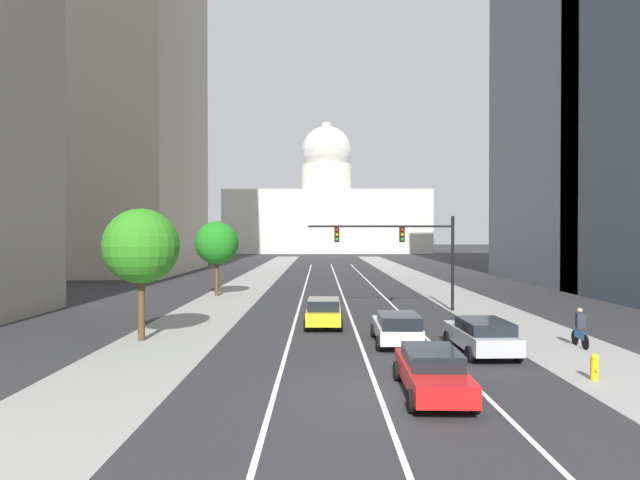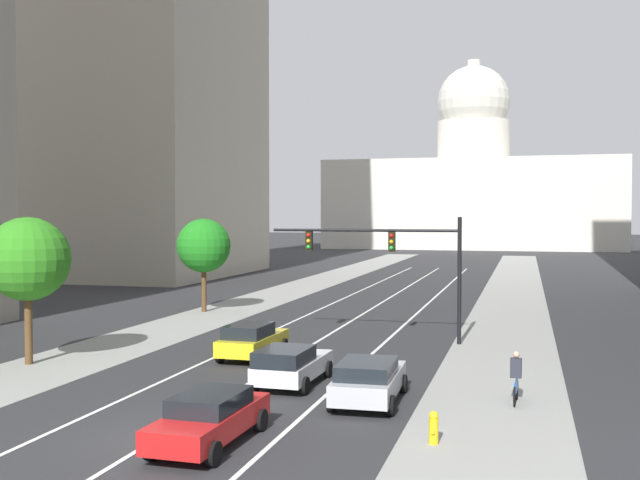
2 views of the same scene
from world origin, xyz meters
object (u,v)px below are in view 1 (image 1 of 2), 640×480
at_px(car_yellow, 323,312).
at_px(traffic_signal_mast, 403,243).
at_px(car_red, 431,371).
at_px(street_tree_mid_left, 140,246).
at_px(capitol_building, 326,213).
at_px(fire_hydrant, 593,367).
at_px(cyclist, 579,328).
at_px(car_silver, 480,335).
at_px(car_white, 396,327).
at_px(street_tree_near_left, 216,243).

xyz_separation_m(car_yellow, traffic_signal_mast, (5.22, 5.90, 3.56)).
xyz_separation_m(car_red, street_tree_mid_left, (-11.71, 8.28, 3.62)).
bearing_deg(capitol_building, street_tree_mid_left, -94.79).
relative_size(capitol_building, fire_hydrant, 58.55).
bearing_deg(street_tree_mid_left, car_yellow, 23.66).
distance_m(car_yellow, cyclist, 12.29).
height_order(car_red, cyclist, cyclist).
bearing_deg(street_tree_mid_left, car_silver, -10.16).
bearing_deg(cyclist, car_silver, 108.00).
bearing_deg(capitol_building, traffic_signal_mast, -88.14).
relative_size(car_red, traffic_signal_mast, 0.51).
distance_m(car_white, fire_hydrant, 8.16).
distance_m(capitol_building, car_silver, 123.63).
xyz_separation_m(fire_hydrant, street_tree_mid_left, (-17.54, 6.66, 3.91)).
relative_size(car_red, fire_hydrant, 5.26).
distance_m(capitol_building, street_tree_mid_left, 121.04).
distance_m(fire_hydrant, street_tree_near_left, 30.26).
bearing_deg(car_silver, street_tree_near_left, 34.31).
distance_m(capitol_building, cyclist, 122.68).
height_order(car_red, fire_hydrant, car_red).
distance_m(cyclist, street_tree_mid_left, 19.99).
bearing_deg(car_yellow, street_tree_mid_left, 114.87).
relative_size(car_red, cyclist, 2.78).
height_order(fire_hydrant, cyclist, cyclist).
xyz_separation_m(car_red, street_tree_near_left, (-11.68, 26.02, 3.49)).
bearing_deg(car_white, car_yellow, 35.80).
bearing_deg(traffic_signal_mast, street_tree_mid_left, -144.93).
xyz_separation_m(car_white, fire_hydrant, (5.84, -5.69, -0.32)).
height_order(capitol_building, cyclist, capitol_building).
bearing_deg(street_tree_near_left, street_tree_mid_left, -90.08).
xyz_separation_m(car_silver, fire_hydrant, (2.60, -3.98, -0.32)).
bearing_deg(cyclist, capitol_building, 7.81).
height_order(car_yellow, fire_hydrant, car_yellow).
xyz_separation_m(car_yellow, car_red, (3.23, -12.00, -0.05)).
relative_size(car_silver, cyclist, 2.72).
distance_m(traffic_signal_mast, fire_hydrant, 17.17).
height_order(car_white, traffic_signal_mast, traffic_signal_mast).
bearing_deg(car_white, traffic_signal_mast, -9.45).
xyz_separation_m(capitol_building, car_red, (1.61, -128.74, -9.95)).
xyz_separation_m(car_red, traffic_signal_mast, (1.99, 17.90, 3.61)).
height_order(car_silver, cyclist, cyclist).
height_order(traffic_signal_mast, fire_hydrant, traffic_signal_mast).
bearing_deg(car_yellow, street_tree_near_left, 32.30).
relative_size(traffic_signal_mast, cyclist, 5.50).
bearing_deg(cyclist, traffic_signal_mast, 31.51).
xyz_separation_m(cyclist, street_tree_mid_left, (-19.63, 1.45, 3.52)).
relative_size(capitol_building, cyclist, 30.98).
bearing_deg(car_yellow, car_red, -163.72).
relative_size(car_yellow, street_tree_mid_left, 0.73).
bearing_deg(capitol_building, fire_hydrant, -86.65).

